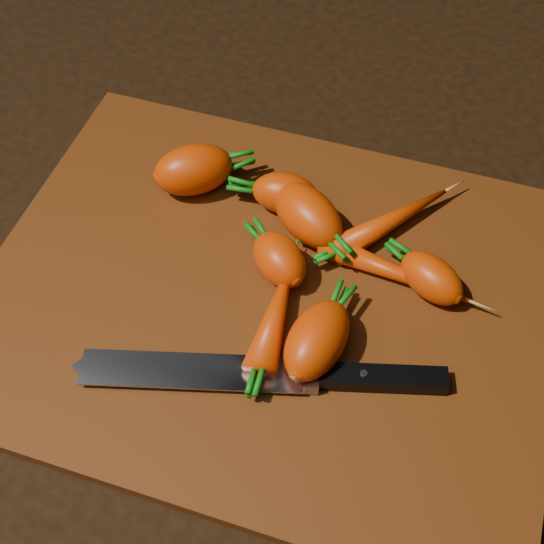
% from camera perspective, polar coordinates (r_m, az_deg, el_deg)
% --- Properties ---
extents(ground, '(2.00, 2.00, 0.01)m').
position_cam_1_polar(ground, '(0.68, -0.26, -2.42)').
color(ground, black).
extents(cutting_board, '(0.50, 0.40, 0.01)m').
position_cam_1_polar(cutting_board, '(0.67, -0.27, -1.89)').
color(cutting_board, '#53260B').
rests_on(cutting_board, ground).
extents(carrot_0, '(0.09, 0.08, 0.05)m').
position_cam_1_polar(carrot_0, '(0.73, -5.94, 7.67)').
color(carrot_0, '#E53E06').
rests_on(carrot_0, cutting_board).
extents(carrot_1, '(0.07, 0.07, 0.04)m').
position_cam_1_polar(carrot_1, '(0.66, 0.54, 0.94)').
color(carrot_1, '#E53E06').
rests_on(carrot_1, cutting_board).
extents(carrot_2, '(0.09, 0.08, 0.05)m').
position_cam_1_polar(carrot_2, '(0.69, 2.73, 4.31)').
color(carrot_2, '#E53E06').
rests_on(carrot_2, cutting_board).
extents(carrot_3, '(0.06, 0.08, 0.05)m').
position_cam_1_polar(carrot_3, '(0.61, 3.40, -5.13)').
color(carrot_3, '#E53E06').
rests_on(carrot_3, cutting_board).
extents(carrot_4, '(0.07, 0.04, 0.04)m').
position_cam_1_polar(carrot_4, '(0.71, 0.98, 5.96)').
color(carrot_4, '#E53E06').
rests_on(carrot_4, cutting_board).
extents(carrot_5, '(0.07, 0.06, 0.04)m').
position_cam_1_polar(carrot_5, '(0.66, 11.92, -0.43)').
color(carrot_5, '#E53E06').
rests_on(carrot_5, cutting_board).
extents(carrot_6, '(0.10, 0.12, 0.03)m').
position_cam_1_polar(carrot_6, '(0.70, 8.97, 3.84)').
color(carrot_6, '#E53E06').
rests_on(carrot_6, cutting_board).
extents(carrot_7, '(0.14, 0.04, 0.02)m').
position_cam_1_polar(carrot_7, '(0.67, 9.14, 0.02)').
color(carrot_7, '#E53E06').
rests_on(carrot_7, cutting_board).
extents(carrot_8, '(0.04, 0.11, 0.03)m').
position_cam_1_polar(carrot_8, '(0.63, 0.30, -3.13)').
color(carrot_8, '#E53E06').
rests_on(carrot_8, cutting_board).
extents(knife, '(0.29, 0.10, 0.02)m').
position_cam_1_polar(knife, '(0.61, -4.36, -7.51)').
color(knife, gray).
rests_on(knife, cutting_board).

